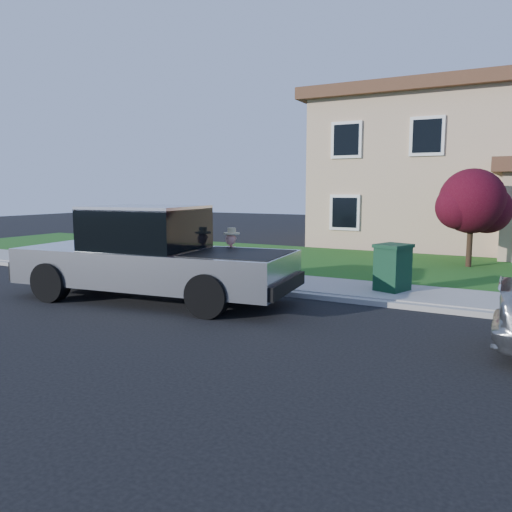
{
  "coord_description": "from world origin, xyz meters",
  "views": [
    {
      "loc": [
        4.37,
        -7.93,
        2.56
      ],
      "look_at": [
        -0.4,
        1.06,
        1.2
      ],
      "focal_mm": 35.0,
      "sensor_mm": 36.0,
      "label": 1
    }
  ],
  "objects_px": {
    "pickup_truck": "(152,256)",
    "woman": "(232,263)",
    "ornamental_tree": "(473,204)",
    "trash_bin": "(393,267)"
  },
  "relations": [
    {
      "from": "pickup_truck",
      "to": "woman",
      "type": "bearing_deg",
      "value": 41.76
    },
    {
      "from": "ornamental_tree",
      "to": "trash_bin",
      "type": "height_order",
      "value": "ornamental_tree"
    },
    {
      "from": "pickup_truck",
      "to": "trash_bin",
      "type": "relative_size",
      "value": 6.13
    },
    {
      "from": "trash_bin",
      "to": "pickup_truck",
      "type": "bearing_deg",
      "value": -129.14
    },
    {
      "from": "ornamental_tree",
      "to": "woman",
      "type": "bearing_deg",
      "value": -125.56
    },
    {
      "from": "trash_bin",
      "to": "ornamental_tree",
      "type": "bearing_deg",
      "value": 95.85
    },
    {
      "from": "woman",
      "to": "ornamental_tree",
      "type": "height_order",
      "value": "ornamental_tree"
    },
    {
      "from": "pickup_truck",
      "to": "trash_bin",
      "type": "height_order",
      "value": "pickup_truck"
    },
    {
      "from": "pickup_truck",
      "to": "ornamental_tree",
      "type": "height_order",
      "value": "ornamental_tree"
    },
    {
      "from": "ornamental_tree",
      "to": "pickup_truck",
      "type": "bearing_deg",
      "value": -126.73
    }
  ]
}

